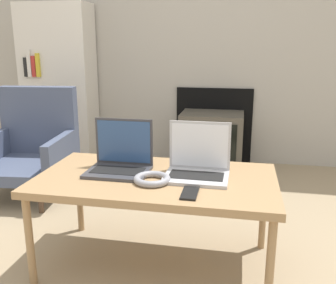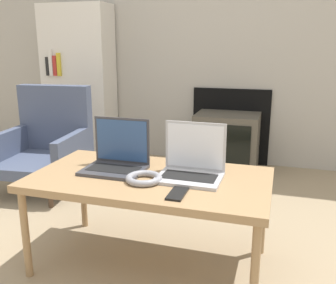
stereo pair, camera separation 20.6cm
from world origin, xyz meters
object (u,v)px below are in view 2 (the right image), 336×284
laptop_left (117,158)px  laptop_right (192,165)px  armchair (47,141)px  headphones (144,178)px  tv (227,142)px  phone (177,194)px

laptop_left → laptop_right: same height
laptop_left → laptop_right: (0.39, -0.00, 0.00)m
armchair → headphones: bearing=-44.2°
laptop_right → headphones: bearing=-145.4°
laptop_right → headphones: 0.24m
headphones → tv: headphones is taller
headphones → tv: 1.74m
phone → tv: tv is taller
laptop_left → headphones: size_ratio=1.76×
laptop_left → headphones: (0.19, -0.13, -0.04)m
laptop_left → laptop_right: 0.39m
phone → tv: size_ratio=0.26×
laptop_left → phone: size_ratio=2.10×
laptop_right → tv: 1.61m
phone → laptop_left: bearing=148.3°
laptop_left → armchair: (-0.96, 0.78, -0.17)m
tv → armchair: bearing=-148.3°
headphones → armchair: (-1.16, 0.92, -0.13)m
headphones → phone: (0.19, -0.11, -0.01)m
laptop_left → armchair: armchair is taller
phone → armchair: 1.70m
headphones → laptop_left: bearing=146.1°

